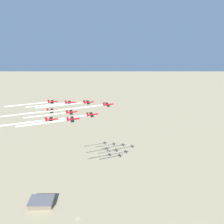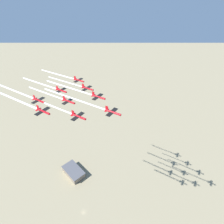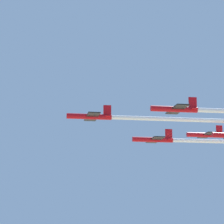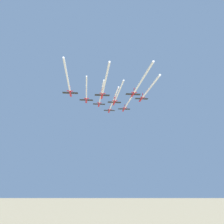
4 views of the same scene
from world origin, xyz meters
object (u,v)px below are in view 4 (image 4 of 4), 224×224
object	(u,v)px
jet_4	(114,102)
jet_8	(133,94)
jet_2	(124,109)
jet_5	(141,99)
jet_0	(109,110)
jet_3	(86,100)
jet_1	(99,104)
jet_7	(102,95)
jet_6	(70,93)

from	to	relation	value
jet_4	jet_8	distance (m)	21.10
jet_2	jet_5	size ratio (longest dim) A/B	1.00
jet_0	jet_4	distance (m)	36.55
jet_3	jet_5	distance (m)	42.87
jet_1	jet_7	bearing A→B (deg)	-90.00
jet_3	jet_1	bearing A→B (deg)	59.53
jet_2	jet_7	bearing A→B (deg)	-120.47
jet_2	jet_7	size ratio (longest dim) A/B	1.00
jet_5	jet_1	bearing A→B (deg)	150.46
jet_0	jet_7	world-z (taller)	jet_0
jet_0	jet_2	world-z (taller)	jet_0
jet_2	jet_5	distance (m)	21.39
jet_1	jet_8	xyz separation A→B (m)	(29.71, 29.96, -3.28)
jet_2	jet_6	bearing A→B (deg)	-139.64
jet_7	jet_3	bearing A→B (deg)	120.47
jet_7	jet_4	bearing A→B (deg)	59.53
jet_3	jet_7	world-z (taller)	jet_3
jet_1	jet_7	world-z (taller)	jet_1
jet_5	jet_6	size ratio (longest dim) A/B	1.00
jet_1	jet_4	distance (m)	21.42
jet_0	jet_3	distance (m)	42.27
jet_2	jet_3	distance (m)	36.89
jet_2	jet_4	world-z (taller)	jet_2
jet_3	jet_6	world-z (taller)	jet_3
jet_4	jet_5	distance (m)	21.72
jet_1	jet_4	world-z (taller)	jet_1
jet_3	jet_8	size ratio (longest dim) A/B	1.00
jet_3	jet_4	xyz separation A→B (m)	(-5.45, 20.68, -1.00)
jet_1	jet_5	size ratio (longest dim) A/B	1.00
jet_3	jet_5	xyz separation A→B (m)	(-10.91, 41.37, 2.76)
jet_3	jet_6	xyz separation A→B (m)	(20.31, -5.71, -1.41)
jet_1	jet_3	bearing A→B (deg)	-120.47
jet_3	jet_0	bearing A→B (deg)	59.53
jet_0	jet_4	size ratio (longest dim) A/B	1.00
jet_1	jet_6	world-z (taller)	jet_1
jet_0	jet_3	bearing A→B (deg)	-120.47
jet_0	jet_2	distance (m)	21.37
jet_3	jet_8	distance (m)	36.88
jet_0	jet_4	xyz separation A→B (m)	(35.16, 9.27, -3.65)
jet_2	jet_0	bearing A→B (deg)	120.47
jet_4	jet_3	bearing A→B (deg)	-180.00
jet_0	jet_6	xyz separation A→B (m)	(60.92, -17.12, -4.05)
jet_6	jet_8	world-z (taller)	jet_8
jet_3	jet_7	xyz separation A→B (m)	(14.85, 14.98, -2.09)
jet_0	jet_6	world-z (taller)	jet_0
jet_8	jet_7	bearing A→B (deg)	180.00
jet_1	jet_3	size ratio (longest dim) A/B	1.00
jet_3	jet_7	distance (m)	21.20
jet_0	jet_1	size ratio (longest dim) A/B	1.00
jet_7	jet_5	bearing A→B (deg)	29.54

